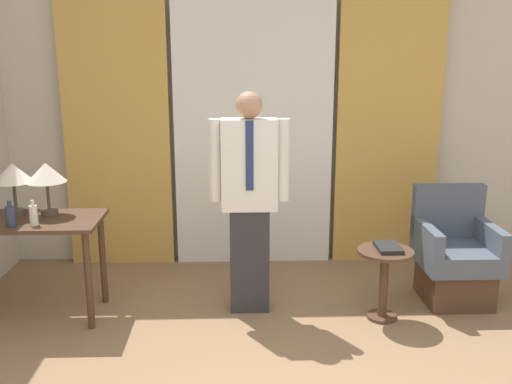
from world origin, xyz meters
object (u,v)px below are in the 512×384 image
(bottle_near_edge, at_px, (11,216))
(side_table, at_px, (384,272))
(table_lamp_right, at_px, (46,175))
(person, at_px, (249,195))
(table_lamp_left, at_px, (13,175))
(bottle_by_lamp, at_px, (33,215))
(book, at_px, (388,247))
(armchair, at_px, (454,259))
(desk, at_px, (29,235))

(bottle_near_edge, height_order, side_table, bottle_near_edge)
(table_lamp_right, height_order, side_table, table_lamp_right)
(bottle_near_edge, relative_size, person, 0.11)
(table_lamp_left, xyz_separation_m, bottle_by_lamp, (0.22, -0.27, -0.23))
(person, distance_m, side_table, 1.15)
(table_lamp_right, bearing_deg, bottle_by_lamp, -94.40)
(book, bearing_deg, side_table, -142.19)
(person, height_order, armchair, person)
(bottle_near_edge, bearing_deg, side_table, 0.89)
(person, bearing_deg, table_lamp_right, 177.47)
(armchair, distance_m, book, 0.73)
(table_lamp_right, bearing_deg, armchair, 1.31)
(desk, bearing_deg, armchair, 3.34)
(table_lamp_right, bearing_deg, bottle_near_edge, -120.00)
(book, bearing_deg, table_lamp_left, 175.09)
(table_lamp_left, xyz_separation_m, book, (2.76, -0.24, -0.51))
(table_lamp_right, height_order, book, table_lamp_right)
(bottle_near_edge, distance_m, person, 1.69)
(table_lamp_left, height_order, side_table, table_lamp_left)
(armchair, bearing_deg, desk, -176.66)
(armchair, height_order, book, armchair)
(person, height_order, book, person)
(armchair, bearing_deg, bottle_near_edge, -173.66)
(bottle_by_lamp, relative_size, book, 0.71)
(table_lamp_right, xyz_separation_m, person, (1.50, -0.07, -0.15))
(side_table, bearing_deg, table_lamp_right, 174.15)
(book, bearing_deg, person, 170.45)
(table_lamp_right, relative_size, bottle_near_edge, 2.14)
(table_lamp_right, height_order, person, person)
(desk, relative_size, table_lamp_right, 2.68)
(desk, height_order, table_lamp_right, table_lamp_right)
(bottle_by_lamp, bearing_deg, side_table, 0.41)
(bottle_by_lamp, relative_size, armchair, 0.20)
(table_lamp_left, relative_size, armchair, 0.44)
(bottle_by_lamp, relative_size, person, 0.11)
(desk, distance_m, side_table, 2.63)
(desk, bearing_deg, bottle_by_lamp, -56.83)
(table_lamp_right, relative_size, bottle_by_lamp, 2.15)
(desk, bearing_deg, person, 1.84)
(table_lamp_left, bearing_deg, desk, -44.18)
(desk, relative_size, bottle_by_lamp, 5.75)
(person, bearing_deg, bottle_by_lamp, -172.26)
(desk, height_order, armchair, armchair)
(person, distance_m, book, 1.09)
(table_lamp_left, relative_size, person, 0.23)
(table_lamp_left, distance_m, side_table, 2.83)
(table_lamp_left, relative_size, bottle_by_lamp, 2.15)
(table_lamp_right, xyz_separation_m, side_table, (2.49, -0.25, -0.70))
(armchair, bearing_deg, table_lamp_left, -178.79)
(bottle_near_edge, distance_m, book, 2.70)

